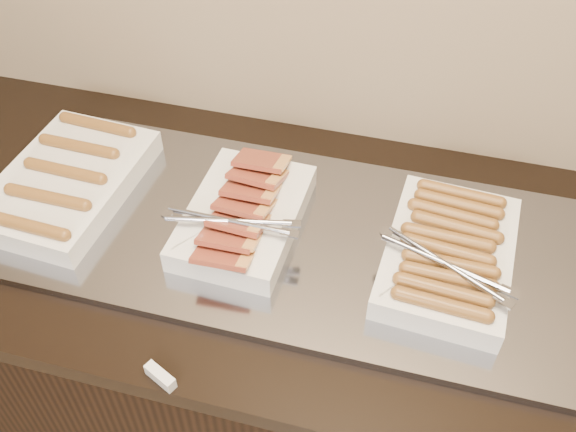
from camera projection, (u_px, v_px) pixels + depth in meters
The scene contains 6 objects.
counter at pixel (265, 354), 1.63m from camera, with size 2.06×0.76×0.90m.
warming_tray at pixel (272, 234), 1.29m from camera, with size 1.20×0.50×0.02m, color gray.
dish_left at pixel (67, 181), 1.35m from camera, with size 0.28×0.39×0.07m.
dish_center at pixel (243, 215), 1.27m from camera, with size 0.27×0.34×0.09m.
dish_right at pixel (448, 254), 1.20m from camera, with size 0.27×0.36×0.08m.
label_holder at pixel (160, 376), 1.07m from camera, with size 0.06×0.02×0.02m, color silver.
Camera 1 is at (0.28, 1.29, 1.86)m, focal length 40.00 mm.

